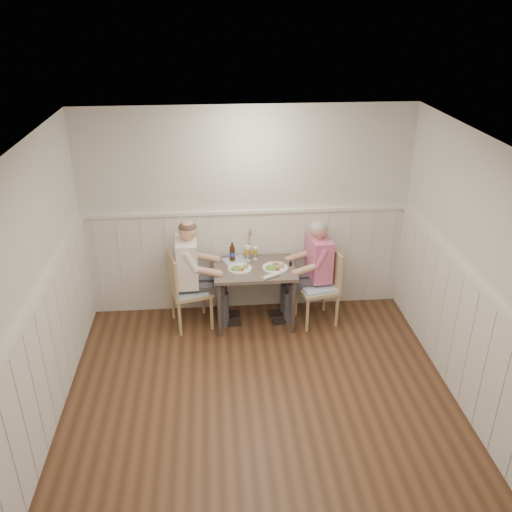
{
  "coord_description": "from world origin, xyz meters",
  "views": [
    {
      "loc": [
        -0.42,
        -3.92,
        3.7
      ],
      "look_at": [
        0.06,
        1.64,
        1.0
      ],
      "focal_mm": 38.0,
      "sensor_mm": 36.0,
      "label": 1
    }
  ],
  "objects_px": {
    "man_in_pink": "(315,277)",
    "beer_bottle": "(232,253)",
    "diner_cream": "(192,282)",
    "grass_vase": "(248,243)",
    "chair_right": "(322,283)",
    "chair_left": "(186,287)",
    "dining_table": "(255,275)"
  },
  "relations": [
    {
      "from": "dining_table",
      "to": "man_in_pink",
      "type": "height_order",
      "value": "man_in_pink"
    },
    {
      "from": "chair_left",
      "to": "diner_cream",
      "type": "distance_m",
      "value": 0.1
    },
    {
      "from": "chair_left",
      "to": "diner_cream",
      "type": "relative_size",
      "value": 0.69
    },
    {
      "from": "man_in_pink",
      "to": "beer_bottle",
      "type": "height_order",
      "value": "man_in_pink"
    },
    {
      "from": "chair_right",
      "to": "dining_table",
      "type": "bearing_deg",
      "value": 176.64
    },
    {
      "from": "dining_table",
      "to": "grass_vase",
      "type": "height_order",
      "value": "grass_vase"
    },
    {
      "from": "chair_left",
      "to": "beer_bottle",
      "type": "distance_m",
      "value": 0.7
    },
    {
      "from": "chair_right",
      "to": "beer_bottle",
      "type": "distance_m",
      "value": 1.16
    },
    {
      "from": "chair_right",
      "to": "chair_left",
      "type": "distance_m",
      "value": 1.65
    },
    {
      "from": "chair_right",
      "to": "man_in_pink",
      "type": "distance_m",
      "value": 0.13
    },
    {
      "from": "dining_table",
      "to": "diner_cream",
      "type": "relative_size",
      "value": 0.7
    },
    {
      "from": "chair_right",
      "to": "chair_left",
      "type": "height_order",
      "value": "chair_left"
    },
    {
      "from": "dining_table",
      "to": "grass_vase",
      "type": "bearing_deg",
      "value": 100.25
    },
    {
      "from": "diner_cream",
      "to": "grass_vase",
      "type": "bearing_deg",
      "value": 23.21
    },
    {
      "from": "man_in_pink",
      "to": "dining_table",
      "type": "bearing_deg",
      "value": -175.87
    },
    {
      "from": "chair_right",
      "to": "beer_bottle",
      "type": "xyz_separation_m",
      "value": [
        -1.08,
        0.26,
        0.34
      ]
    },
    {
      "from": "dining_table",
      "to": "grass_vase",
      "type": "distance_m",
      "value": 0.42
    },
    {
      "from": "diner_cream",
      "to": "grass_vase",
      "type": "relative_size",
      "value": 3.42
    },
    {
      "from": "man_in_pink",
      "to": "beer_bottle",
      "type": "xyz_separation_m",
      "value": [
        -1.01,
        0.15,
        0.3
      ]
    },
    {
      "from": "grass_vase",
      "to": "beer_bottle",
      "type": "bearing_deg",
      "value": -153.14
    },
    {
      "from": "man_in_pink",
      "to": "beer_bottle",
      "type": "bearing_deg",
      "value": 171.37
    },
    {
      "from": "chair_right",
      "to": "beer_bottle",
      "type": "relative_size",
      "value": 3.97
    },
    {
      "from": "chair_left",
      "to": "beer_bottle",
      "type": "xyz_separation_m",
      "value": [
        0.58,
        0.22,
        0.33
      ]
    },
    {
      "from": "diner_cream",
      "to": "beer_bottle",
      "type": "distance_m",
      "value": 0.6
    },
    {
      "from": "beer_bottle",
      "to": "chair_left",
      "type": "bearing_deg",
      "value": -158.72
    },
    {
      "from": "chair_left",
      "to": "man_in_pink",
      "type": "xyz_separation_m",
      "value": [
        1.59,
        0.07,
        0.03
      ]
    },
    {
      "from": "chair_left",
      "to": "grass_vase",
      "type": "xyz_separation_m",
      "value": [
        0.78,
        0.33,
        0.41
      ]
    },
    {
      "from": "dining_table",
      "to": "man_in_pink",
      "type": "bearing_deg",
      "value": 4.13
    },
    {
      "from": "chair_right",
      "to": "man_in_pink",
      "type": "height_order",
      "value": "man_in_pink"
    },
    {
      "from": "man_in_pink",
      "to": "diner_cream",
      "type": "distance_m",
      "value": 1.51
    },
    {
      "from": "grass_vase",
      "to": "dining_table",
      "type": "bearing_deg",
      "value": -79.75
    },
    {
      "from": "chair_left",
      "to": "man_in_pink",
      "type": "height_order",
      "value": "man_in_pink"
    }
  ]
}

